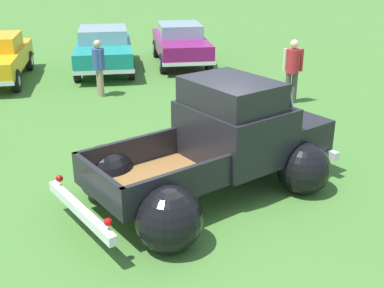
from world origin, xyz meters
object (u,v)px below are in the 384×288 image
(show_car_1, at_px, (104,47))
(spectator_2, at_px, (293,67))
(show_car_2, at_px, (180,42))
(vintage_pickup_truck, at_px, (222,148))
(spectator_0, at_px, (99,65))

(show_car_1, xyz_separation_m, spectator_2, (3.81, -5.77, 0.20))
(show_car_2, bearing_deg, spectator_2, 23.42)
(show_car_2, bearing_deg, vintage_pickup_truck, -3.53)
(show_car_1, relative_size, spectator_0, 3.05)
(vintage_pickup_truck, relative_size, spectator_2, 2.88)
(vintage_pickup_truck, relative_size, spectator_0, 3.11)
(vintage_pickup_truck, xyz_separation_m, show_car_1, (0.13, 9.66, 0.03))
(vintage_pickup_truck, xyz_separation_m, spectator_0, (-0.70, 6.53, 0.14))
(vintage_pickup_truck, height_order, show_car_1, vintage_pickup_truck)
(spectator_0, relative_size, spectator_2, 0.93)
(spectator_0, bearing_deg, show_car_1, 69.60)
(show_car_1, relative_size, spectator_2, 2.82)
(vintage_pickup_truck, distance_m, show_car_2, 10.07)
(show_car_1, distance_m, spectator_0, 3.24)
(vintage_pickup_truck, height_order, spectator_0, vintage_pickup_truck)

